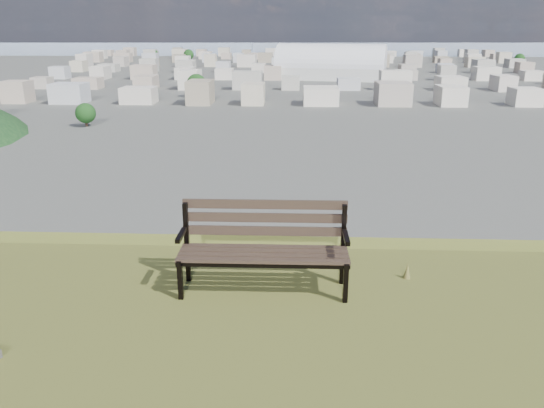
{
  "coord_description": "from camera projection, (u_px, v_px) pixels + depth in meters",
  "views": [
    {
      "loc": [
        1.14,
        -2.16,
        27.64
      ],
      "look_at": [
        0.83,
        4.83,
        25.3
      ],
      "focal_mm": 35.0,
      "sensor_mm": 36.0,
      "label": 1
    }
  ],
  "objects": [
    {
      "name": "city_trees",
      "position": [
        249.0,
        68.0,
        312.69
      ],
      "size": [
        406.52,
        387.2,
        9.98
      ],
      "color": "black",
      "rests_on": "ground"
    },
    {
      "name": "far_hills",
      "position": [
        272.0,
        28.0,
        1334.67
      ],
      "size": [
        2050.0,
        340.0,
        60.0
      ],
      "color": "#8A94AB",
      "rests_on": "ground"
    },
    {
      "name": "arena",
      "position": [
        331.0,
        68.0,
        295.16
      ],
      "size": [
        63.59,
        37.41,
        25.15
      ],
      "rotation": [
        0.0,
        0.0,
        -0.22
      ],
      "color": "silver",
      "rests_on": "ground"
    },
    {
      "name": "park_bench",
      "position": [
        264.0,
        242.0,
        5.51
      ],
      "size": [
        1.75,
        0.57,
        0.91
      ],
      "rotation": [
        0.0,
        0.0,
        0.01
      ],
      "color": "#3F3224",
      "rests_on": "hilltop_mesa"
    },
    {
      "name": "bay_water",
      "position": [
        296.0,
        45.0,
        863.65
      ],
      "size": [
        2400.0,
        700.0,
        0.12
      ],
      "primitive_type": "cube",
      "color": "#8196A4",
      "rests_on": "ground"
    },
    {
      "name": "city_blocks",
      "position": [
        295.0,
        62.0,
        383.5
      ],
      "size": [
        395.0,
        361.0,
        7.0
      ],
      "color": "beige",
      "rests_on": "ground"
    }
  ]
}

